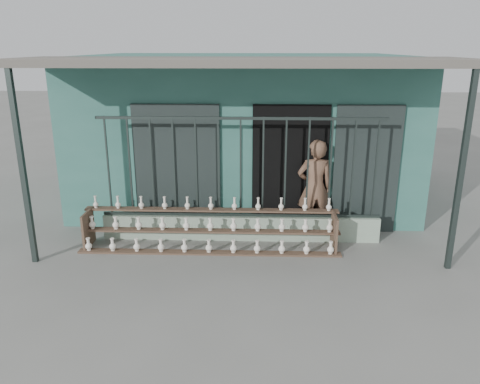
{
  "coord_description": "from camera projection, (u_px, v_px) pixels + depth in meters",
  "views": [
    {
      "loc": [
        0.27,
        -6.64,
        3.4
      ],
      "look_at": [
        0.0,
        1.0,
        1.0
      ],
      "focal_mm": 35.0,
      "sensor_mm": 36.0,
      "label": 1
    }
  ],
  "objects": [
    {
      "name": "shelf_rack",
      "position": [
        210.0,
        229.0,
        8.12
      ],
      "size": [
        4.5,
        0.68,
        0.85
      ],
      "color": "brown",
      "rests_on": "ground"
    },
    {
      "name": "parapet_wall",
      "position": [
        241.0,
        228.0,
        8.53
      ],
      "size": [
        5.0,
        0.2,
        0.45
      ],
      "primitive_type": "cube",
      "color": "#98B299",
      "rests_on": "ground"
    },
    {
      "name": "security_fence",
      "position": [
        241.0,
        168.0,
        8.2
      ],
      "size": [
        5.0,
        0.04,
        1.8
      ],
      "color": "#283330",
      "rests_on": "parapet_wall"
    },
    {
      "name": "workshop_building",
      "position": [
        245.0,
        125.0,
        10.91
      ],
      "size": [
        7.4,
        6.6,
        3.21
      ],
      "color": "#31685D",
      "rests_on": "ground"
    },
    {
      "name": "elderly_woman",
      "position": [
        315.0,
        188.0,
        8.6
      ],
      "size": [
        0.71,
        0.51,
        1.8
      ],
      "primitive_type": "imported",
      "rotation": [
        0.0,
        0.0,
        3.26
      ],
      "color": "brown",
      "rests_on": "ground"
    },
    {
      "name": "ground",
      "position": [
        238.0,
        271.0,
        7.36
      ],
      "size": [
        60.0,
        60.0,
        0.0
      ],
      "primitive_type": "plane",
      "color": "slate"
    }
  ]
}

